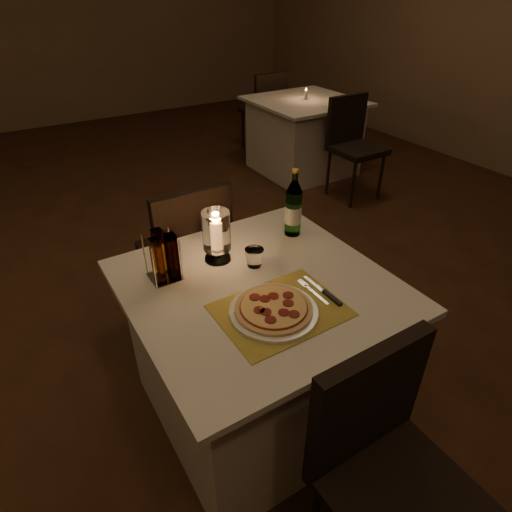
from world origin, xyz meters
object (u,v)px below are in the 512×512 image
chair_near (385,456)px  tumbler (254,257)px  chair_far (188,245)px  plate (273,311)px  neighbor_table_right (303,136)px  main_table (258,350)px  water_bottle (293,209)px  hurricane_candle (216,232)px  pizza (274,308)px

chair_near → tumbler: chair_near is taller
chair_far → plate: 0.92m
tumbler → neighbor_table_right: size_ratio=0.08×
main_table → water_bottle: (0.35, 0.25, 0.49)m
tumbler → chair_far: bearing=95.2°
neighbor_table_right → plate: bearing=-129.3°
hurricane_candle → main_table: bearing=-77.2°
plate → chair_far: bearing=86.8°
hurricane_candle → pizza: bearing=-89.3°
neighbor_table_right → pizza: bearing=-129.3°
main_table → pizza: (-0.05, -0.18, 0.39)m
main_table → plate: 0.42m
water_bottle → main_table: bearing=-143.7°
pizza → plate: bearing=108.0°
chair_near → neighbor_table_right: 3.69m
plate → pizza: size_ratio=1.14×
chair_far → plate: bearing=-93.2°
water_bottle → hurricane_candle: size_ratio=1.41×
chair_far → hurricane_candle: hurricane_candle is taller
hurricane_candle → water_bottle: bearing=1.7°
plate → neighbor_table_right: bearing=50.7°
chair_near → water_bottle: 1.08m
tumbler → water_bottle: 0.33m
chair_far → neighbor_table_right: size_ratio=0.90×
main_table → tumbler: tumbler is taller
plate → tumbler: tumbler is taller
main_table → chair_near: (0.00, -0.71, 0.18)m
plate → hurricane_candle: size_ratio=1.42×
hurricane_candle → chair_far: bearing=83.3°
tumbler → hurricane_candle: bearing=131.7°
chair_near → pizza: 0.58m
pizza → tumbler: size_ratio=3.54×
pizza → hurricane_candle: size_ratio=1.24×
chair_near → hurricane_candle: size_ratio=3.99×
tumbler → main_table: bearing=-114.1°
chair_near → plate: 0.57m
chair_far → plate: (-0.05, -0.89, 0.20)m
main_table → neighbor_table_right: size_ratio=1.00×
main_table → water_bottle: size_ratio=3.13×
chair_near → chair_far: same height
pizza → water_bottle: (0.40, 0.43, 0.10)m
plate → hurricane_candle: bearing=90.7°
hurricane_candle → neighbor_table_right: hurricane_candle is taller
chair_far → hurricane_candle: 0.57m
chair_far → neighbor_table_right: (2.03, 1.65, -0.18)m
water_bottle → hurricane_candle: bearing=-178.3°
tumbler → plate: bearing=-109.1°
plate → neighbor_table_right: (2.08, 2.54, -0.38)m
chair_far → hurricane_candle: size_ratio=3.99×
main_table → pizza: size_ratio=3.57×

